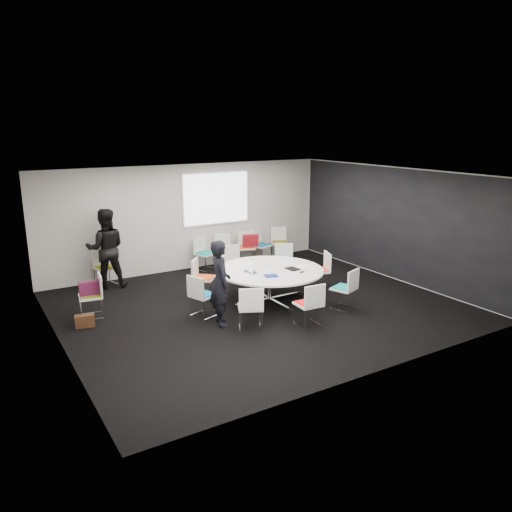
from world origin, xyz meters
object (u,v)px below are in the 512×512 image
chair_back_a (205,260)px  maroon_bag (90,288)px  chair_ring_b (284,268)px  chair_person_back (106,274)px  chair_ring_a (319,277)px  chair_back_e (280,248)px  chair_ring_c (233,270)px  chair_ring_f (250,316)px  chair_spare_left (92,304)px  chair_ring_e (203,303)px  person_main (220,283)px  chair_ring_g (309,312)px  brown_bag (85,321)px  chair_back_c (247,253)px  chair_back_d (261,251)px  cup (271,263)px  chair_ring_d (204,285)px  person_back (106,249)px  chair_ring_h (344,296)px  chair_back_b (223,257)px  conference_table (270,277)px  laptop (252,271)px

chair_back_a → maroon_bag: bearing=7.6°
chair_ring_b → chair_person_back: 4.37m
chair_ring_a → chair_back_e: 3.01m
chair_ring_b → chair_ring_c: bearing=10.4°
chair_ring_f → chair_spare_left: 3.28m
chair_ring_e → person_main: person_main is taller
chair_ring_g → chair_back_e: same height
maroon_bag → brown_bag: bearing=-117.6°
maroon_bag → brown_bag: (-0.24, -0.45, -0.50)m
chair_ring_f → chair_person_back: bearing=136.6°
chair_ring_g → chair_back_c: (1.29, 4.59, 0.00)m
chair_back_d → cup: size_ratio=9.78×
chair_ring_d → chair_ring_f: size_ratio=1.00×
chair_ring_g → maroon_bag: bearing=145.7°
person_back → chair_ring_d: bearing=146.1°
chair_ring_e → chair_spare_left: 2.24m
chair_ring_h → maroon_bag: chair_ring_h is taller
chair_ring_b → chair_back_d: bearing=-70.6°
chair_ring_g → chair_back_b: 4.64m
conference_table → chair_ring_c: size_ratio=2.66×
conference_table → chair_ring_g: 1.62m
chair_back_e → cup: size_ratio=9.78×
chair_ring_h → chair_back_a: same height
chair_ring_d → conference_table: bearing=90.0°
chair_back_d → maroon_bag: size_ratio=2.20×
chair_back_a → chair_back_c: (1.30, 0.01, 0.00)m
chair_ring_c → chair_ring_h: bearing=123.6°
chair_ring_b → chair_back_b: bearing=-33.3°
chair_ring_g → chair_back_b: bearing=86.4°
conference_table → maroon_bag: 3.76m
conference_table → chair_spare_left: (-3.59, 1.06, -0.28)m
maroon_bag → chair_back_a: bearing=29.0°
conference_table → chair_back_c: bearing=68.9°
conference_table → cup: cup is taller
chair_ring_a → chair_back_e: bearing=4.5°
chair_ring_c → chair_ring_f: (-1.18, -2.85, 0.00)m
chair_ring_a → chair_back_d: (0.18, 2.90, 0.00)m
brown_bag → cup: bearing=-5.3°
chair_ring_f → maroon_bag: bearing=163.1°
chair_ring_f → chair_ring_g: bearing=2.8°
chair_ring_h → chair_ring_f: bearing=157.8°
laptop → maroon_bag: maroon_bag is taller
chair_ring_b → chair_back_a: same height
laptop → maroon_bag: (-3.17, 1.04, -0.12)m
conference_table → chair_back_d: (1.65, 3.01, -0.28)m
maroon_bag → chair_back_c: bearing=22.0°
chair_ring_f → chair_person_back: 4.47m
chair_ring_g → cup: 1.92m
chair_back_e → brown_bag: (-6.13, -2.40, -0.16)m
chair_back_d → chair_person_back: 4.44m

